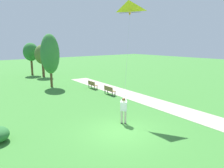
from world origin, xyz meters
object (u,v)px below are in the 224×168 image
at_px(park_bench_far_walkway, 92,84).
at_px(person_kite_flyer, 124,108).
at_px(flying_kite, 129,8).
at_px(tree_behind_path, 42,55).
at_px(tree_lakeside_near, 31,52).
at_px(park_bench_near_walkway, 109,90).
at_px(tree_horizon_far, 50,54).

bearing_deg(park_bench_far_walkway, person_kite_flyer, -112.91).
relative_size(flying_kite, tree_behind_path, 1.29).
xyz_separation_m(park_bench_far_walkway, tree_lakeside_near, (-1.80, 14.76, 3.14)).
height_order(park_bench_near_walkway, tree_lakeside_near, tree_lakeside_near).
relative_size(flying_kite, park_bench_near_walkway, 4.09).
height_order(park_bench_near_walkway, tree_behind_path, tree_behind_path).
distance_m(flying_kite, park_bench_near_walkway, 9.13).
distance_m(person_kite_flyer, tree_behind_path, 22.30).
bearing_deg(tree_lakeside_near, person_kite_flyer, -95.73).
xyz_separation_m(person_kite_flyer, flying_kite, (1.62, 1.41, 6.50)).
bearing_deg(tree_horizon_far, person_kite_flyer, -94.46).
height_order(park_bench_far_walkway, tree_horizon_far, tree_horizon_far).
xyz_separation_m(person_kite_flyer, park_bench_far_walkway, (4.31, 10.19, -0.54)).
relative_size(park_bench_near_walkway, tree_lakeside_near, 0.30).
bearing_deg(tree_horizon_far, park_bench_near_walkway, -68.14).
height_order(person_kite_flyer, tree_lakeside_near, tree_lakeside_near).
height_order(person_kite_flyer, tree_behind_path, tree_behind_path).
bearing_deg(tree_behind_path, park_bench_near_walkway, -86.86).
distance_m(flying_kite, tree_behind_path, 21.03).
relative_size(park_bench_near_walkway, tree_horizon_far, 0.25).
relative_size(person_kite_flyer, flying_kite, 0.29).
height_order(flying_kite, tree_lakeside_near, flying_kite).
bearing_deg(tree_horizon_far, tree_lakeside_near, 82.65).
distance_m(person_kite_flyer, tree_horizon_far, 14.37).
bearing_deg(tree_horizon_far, tree_behind_path, 75.04).
distance_m(tree_horizon_far, tree_behind_path, 8.20).
bearing_deg(park_bench_near_walkway, park_bench_far_walkway, 85.71).
bearing_deg(tree_behind_path, person_kite_flyer, -98.32).
relative_size(flying_kite, park_bench_far_walkway, 4.09).
height_order(person_kite_flyer, flying_kite, flying_kite).
bearing_deg(flying_kite, tree_behind_path, 85.58).
bearing_deg(tree_lakeside_near, tree_horizon_far, -97.35).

